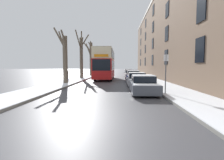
% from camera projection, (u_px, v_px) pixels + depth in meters
% --- Properties ---
extents(ground_plane, '(320.00, 320.00, 0.00)m').
position_uv_depth(ground_plane, '(89.00, 119.00, 6.47)').
color(ground_plane, '#424247').
extents(sidewalk_left, '(2.94, 130.00, 0.16)m').
position_uv_depth(sidewalk_left, '(101.00, 72.00, 59.51)').
color(sidewalk_left, gray).
rests_on(sidewalk_left, ground).
extents(sidewalk_right, '(2.94, 130.00, 0.16)m').
position_uv_depth(sidewalk_right, '(133.00, 72.00, 59.00)').
color(sidewalk_right, gray).
rests_on(sidewalk_right, ground).
extents(terrace_facade_right, '(9.10, 52.21, 14.28)m').
position_uv_depth(terrace_facade_right, '(179.00, 37.00, 30.21)').
color(terrace_facade_right, '#7A604C').
rests_on(terrace_facade_right, ground).
extents(bare_tree_left_0, '(1.75, 2.93, 6.40)m').
position_uv_depth(bare_tree_left_0, '(65.00, 57.00, 19.38)').
color(bare_tree_left_0, brown).
rests_on(bare_tree_left_0, ground).
extents(bare_tree_left_1, '(1.94, 2.33, 7.55)m').
position_uv_depth(bare_tree_left_1, '(81.00, 56.00, 28.07)').
color(bare_tree_left_1, brown).
rests_on(bare_tree_left_1, ground).
extents(bare_tree_left_2, '(2.26, 3.12, 7.33)m').
position_uv_depth(bare_tree_left_2, '(91.00, 57.00, 36.81)').
color(bare_tree_left_2, brown).
rests_on(bare_tree_left_2, ground).
extents(double_decker_bus, '(2.58, 10.33, 4.54)m').
position_uv_depth(double_decker_bus, '(105.00, 63.00, 26.84)').
color(double_decker_bus, red).
rests_on(double_decker_bus, ground).
extents(parked_car_0, '(1.80, 4.17, 1.36)m').
position_uv_depth(parked_car_0, '(143.00, 85.00, 12.62)').
color(parked_car_0, '#474C56').
rests_on(parked_car_0, ground).
extents(parked_car_1, '(1.86, 4.42, 1.37)m').
position_uv_depth(parked_car_1, '(137.00, 80.00, 17.85)').
color(parked_car_1, '#9EA3AD').
rests_on(parked_car_1, ground).
extents(parked_car_2, '(1.74, 4.16, 1.48)m').
position_uv_depth(parked_car_2, '(133.00, 76.00, 22.94)').
color(parked_car_2, navy).
rests_on(parked_car_2, ground).
extents(parked_car_3, '(1.86, 4.09, 1.44)m').
position_uv_depth(parked_car_3, '(131.00, 75.00, 28.34)').
color(parked_car_3, silver).
rests_on(parked_car_3, ground).
extents(parked_car_4, '(1.77, 4.41, 1.48)m').
position_uv_depth(parked_car_4, '(129.00, 73.00, 33.86)').
color(parked_car_4, black).
rests_on(parked_car_4, ground).
extents(pedestrian_left_sidewalk, '(0.35, 0.35, 1.63)m').
position_uv_depth(pedestrian_left_sidewalk, '(67.00, 75.00, 22.56)').
color(pedestrian_left_sidewalk, navy).
rests_on(pedestrian_left_sidewalk, ground).
extents(street_sign_post, '(0.32, 0.07, 2.80)m').
position_uv_depth(street_sign_post, '(166.00, 72.00, 11.71)').
color(street_sign_post, '#4C4F54').
rests_on(street_sign_post, ground).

